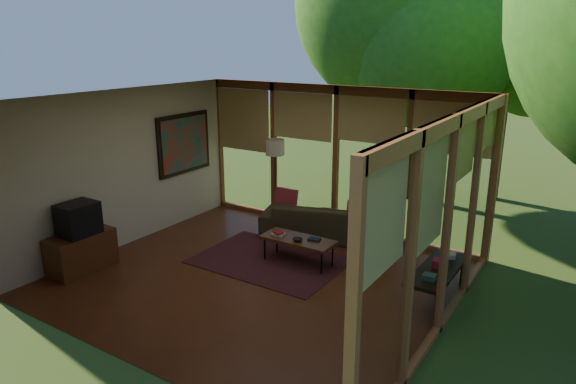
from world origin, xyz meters
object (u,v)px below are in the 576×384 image
Objects in this scene: side_console at (432,270)px; sofa at (322,221)px; television at (78,219)px; floor_lamp at (275,152)px; coffee_table at (298,240)px; media_cabinet at (81,252)px.

sofa is at bearing 153.91° from side_console.
television is (-2.46, -3.23, 0.53)m from sofa.
floor_lamp is at bearing 70.00° from television.
television is at bearing -110.00° from floor_lamp.
floor_lamp is 2.27m from coffee_table.
television is 3.40m from coffee_table.
television reaches higher than coffee_table.
sofa is at bearing 100.72° from coffee_table.
television is 5.29m from side_console.
television is 0.39× the size of side_console.
coffee_table is at bearing -179.26° from side_console.
television is 0.33× the size of floor_lamp.
floor_lamp is 3.98m from side_console.
floor_lamp is (-1.19, 0.26, 1.09)m from sofa.
coffee_table is (1.42, -1.45, -1.01)m from floor_lamp.
media_cabinet is 5.29m from side_console.
sofa is 1.31× the size of floor_lamp.
side_console is (2.16, 0.03, 0.02)m from coffee_table.
sofa is 1.55× the size of side_console.
coffee_table is (2.71, 2.04, 0.09)m from media_cabinet.
floor_lamp is at bearing 69.71° from media_cabinet.
sofa reaches higher than side_console.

